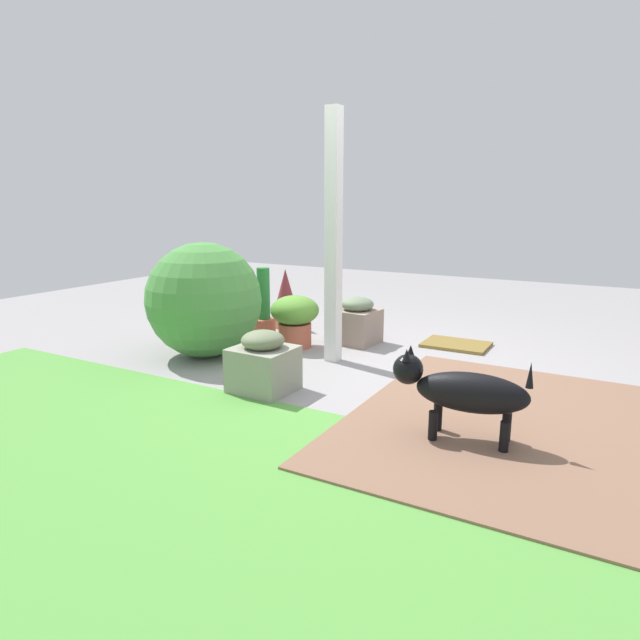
{
  "coord_description": "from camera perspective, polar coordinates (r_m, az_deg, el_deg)",
  "views": [
    {
      "loc": [
        -1.76,
        4.01,
        1.39
      ],
      "look_at": [
        0.38,
        0.21,
        0.43
      ],
      "focal_mm": 30.63,
      "sensor_mm": 36.0,
      "label": 1
    }
  ],
  "objects": [
    {
      "name": "dog",
      "position": [
        3.28,
        14.59,
        -7.14
      ],
      "size": [
        0.79,
        0.29,
        0.54
      ],
      "color": "black",
      "rests_on": "ground"
    },
    {
      "name": "brick_path",
      "position": [
        3.7,
        18.4,
        -10.13
      ],
      "size": [
        1.8,
        2.4,
        0.02
      ],
      "primitive_type": "cube",
      "color": "#835E49",
      "rests_on": "ground"
    },
    {
      "name": "ground_plane",
      "position": [
        4.59,
        5.48,
        -5.24
      ],
      "size": [
        12.0,
        12.0,
        0.0
      ],
      "primitive_type": "plane",
      "color": "gray"
    },
    {
      "name": "round_shrub",
      "position": [
        4.98,
        -12.01,
        2.05
      ],
      "size": [
        1.03,
        1.03,
        1.03
      ],
      "primitive_type": "sphere",
      "color": "#498D40",
      "rests_on": "ground"
    },
    {
      "name": "lawn_patch",
      "position": [
        3.17,
        -24.32,
        -14.67
      ],
      "size": [
        5.2,
        2.8,
        0.01
      ],
      "primitive_type": "cube",
      "color": "#579D41",
      "rests_on": "ground"
    },
    {
      "name": "terracotta_pot_broad",
      "position": [
        5.22,
        -2.66,
        0.3
      ],
      "size": [
        0.47,
        0.47,
        0.5
      ],
      "color": "#BC5942",
      "rests_on": "ground"
    },
    {
      "name": "terracotta_pot_tall",
      "position": [
        5.62,
        -5.88,
        0.77
      ],
      "size": [
        0.24,
        0.24,
        0.72
      ],
      "color": "#B85744",
      "rests_on": "ground"
    },
    {
      "name": "terracotta_pot_spiky",
      "position": [
        6.04,
        -3.62,
        2.12
      ],
      "size": [
        0.27,
        0.27,
        0.66
      ],
      "color": "#B97143",
      "rests_on": "ground"
    },
    {
      "name": "doormat",
      "position": [
        5.47,
        14.03,
        -2.51
      ],
      "size": [
        0.61,
        0.45,
        0.03
      ],
      "primitive_type": "cube",
      "rotation": [
        0.0,
        0.0,
        -0.0
      ],
      "color": "olive",
      "rests_on": "ground"
    },
    {
      "name": "stone_planter_far",
      "position": [
        4.06,
        -5.94,
        -4.52
      ],
      "size": [
        0.44,
        0.41,
        0.46
      ],
      "color": "gray",
      "rests_on": "ground"
    },
    {
      "name": "porch_pillar",
      "position": [
        4.66,
        1.42,
        8.46
      ],
      "size": [
        0.12,
        0.12,
        2.13
      ],
      "primitive_type": "cube",
      "color": "white",
      "rests_on": "ground"
    },
    {
      "name": "stone_planter_nearest",
      "position": [
        5.39,
        3.9,
        -0.15
      ],
      "size": [
        0.42,
        0.43,
        0.46
      ],
      "color": "gray",
      "rests_on": "ground"
    }
  ]
}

